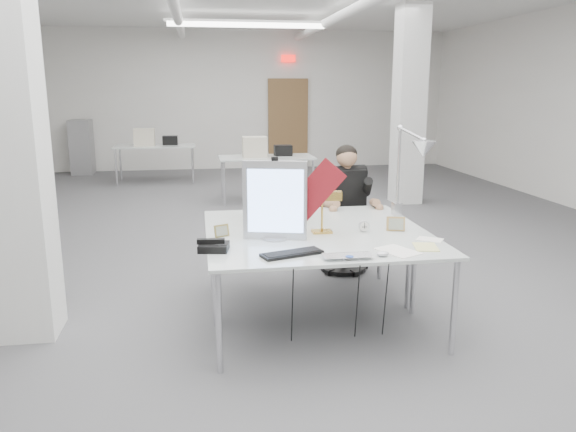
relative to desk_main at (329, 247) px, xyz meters
name	(u,v)px	position (x,y,z in m)	size (l,w,h in m)	color
room_shell	(282,106)	(0.04, 2.63, 0.95)	(10.04, 14.04, 3.24)	#4F4F51
desk_main	(329,247)	(0.00, 0.00, 0.00)	(1.80, 0.90, 0.03)	silver
desk_second	(306,220)	(0.00, 0.90, 0.00)	(1.80, 0.90, 0.03)	silver
bg_desk_a	(266,157)	(0.20, 5.50, 0.00)	(1.60, 0.80, 0.03)	silver
bg_desk_b	(155,146)	(-1.80, 7.70, 0.00)	(1.60, 0.80, 0.03)	silver
filing_cabinet	(82,147)	(-3.50, 9.15, -0.14)	(0.45, 0.55, 1.20)	gray
office_chair	(344,220)	(0.54, 1.62, -0.19)	(0.54, 0.54, 1.10)	black
seated_person	(346,188)	(0.54, 1.57, 0.16)	(0.43, 0.54, 0.80)	black
monitor	(275,200)	(-0.37, 0.25, 0.32)	(0.49, 0.05, 0.61)	#B9B9BE
pennant	(314,192)	(-0.07, 0.22, 0.38)	(0.52, 0.01, 0.22)	maroon
keyboard	(292,254)	(-0.31, -0.19, 0.02)	(0.44, 0.15, 0.02)	black
laptop	(349,259)	(0.06, -0.38, 0.03)	(0.34, 0.22, 0.03)	#BDBDC2
mouse	(383,254)	(0.31, -0.32, 0.03)	(0.09, 0.06, 0.04)	silver
bankers_lamp	(322,210)	(0.03, 0.39, 0.20)	(0.33, 0.13, 0.37)	#BE893B
desk_phone	(214,247)	(-0.85, 0.01, 0.04)	(0.21, 0.19, 0.05)	black
picture_frame_left	(222,231)	(-0.78, 0.39, 0.06)	(0.12, 0.01, 0.10)	olive
picture_frame_right	(396,224)	(0.64, 0.35, 0.07)	(0.15, 0.01, 0.12)	tan
desk_clock	(364,226)	(0.38, 0.36, 0.06)	(0.09, 0.09, 0.03)	silver
paper_stack_a	(398,251)	(0.46, -0.22, 0.02)	(0.21, 0.30, 0.01)	white
paper_stack_b	(426,247)	(0.70, -0.16, 0.02)	(0.17, 0.23, 0.01)	#E1DD86
paper_stack_c	(430,239)	(0.81, 0.04, 0.02)	(0.19, 0.13, 0.01)	white
beige_monitor	(279,198)	(-0.25, 0.88, 0.21)	(0.41, 0.39, 0.39)	beige
architect_lamp	(409,172)	(0.85, 0.65, 0.46)	(0.24, 0.69, 0.89)	#B8B9BD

